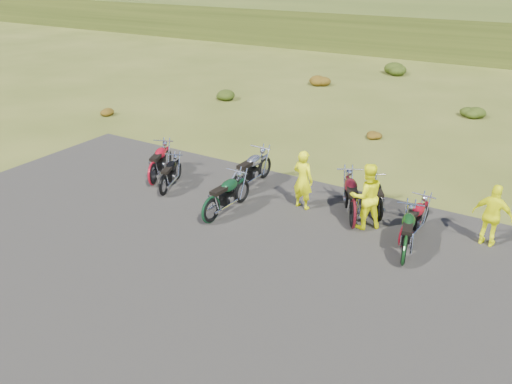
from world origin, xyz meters
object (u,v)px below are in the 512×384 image
Objects in this scene: motorcycle_0 at (165,196)px; motorcycle_3 at (238,196)px; motorcycle_7 at (402,265)px; person_middle at (303,181)px.

motorcycle_0 is 2.27m from motorcycle_3.
motorcycle_0 is at bearing 77.81° from motorcycle_7.
person_middle reaches higher than motorcycle_7.
motorcycle_3 is 5.57m from motorcycle_7.
motorcycle_7 is 1.18× the size of person_middle.
motorcycle_0 is at bearing 28.18° from person_middle.
motorcycle_3 is at bearing 65.64° from motorcycle_7.
motorcycle_3 is 2.25m from person_middle.
motorcycle_3 is (1.94, 1.17, 0.00)m from motorcycle_0.
person_middle is (-3.39, 1.46, 0.88)m from motorcycle_7.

